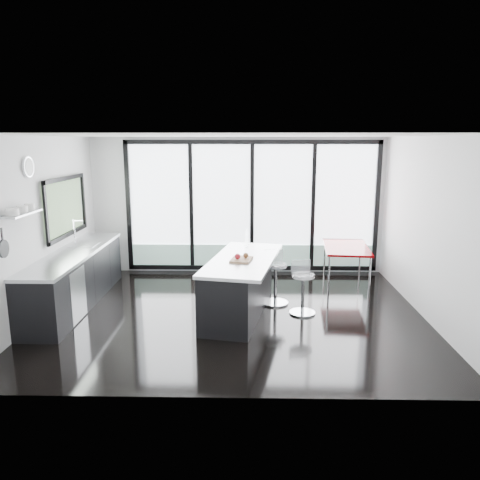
{
  "coord_description": "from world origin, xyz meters",
  "views": [
    {
      "loc": [
        0.26,
        -7.09,
        2.73
      ],
      "look_at": [
        0.1,
        0.3,
        1.15
      ],
      "focal_mm": 35.0,
      "sensor_mm": 36.0,
      "label": 1
    }
  ],
  "objects_px": {
    "island": "(239,285)",
    "bar_stool_far": "(275,284)",
    "red_table": "(345,266)",
    "bar_stool_near": "(303,294)"
  },
  "relations": [
    {
      "from": "island",
      "to": "bar_stool_far",
      "type": "distance_m",
      "value": 0.77
    },
    {
      "from": "bar_stool_near",
      "to": "red_table",
      "type": "xyz_separation_m",
      "value": [
        0.98,
        1.55,
        0.05
      ]
    },
    {
      "from": "island",
      "to": "bar_stool_far",
      "type": "xyz_separation_m",
      "value": [
        0.61,
        0.45,
        -0.11
      ]
    },
    {
      "from": "island",
      "to": "red_table",
      "type": "distance_m",
      "value": 2.53
    },
    {
      "from": "bar_stool_far",
      "to": "red_table",
      "type": "xyz_separation_m",
      "value": [
        1.39,
        1.09,
        0.03
      ]
    },
    {
      "from": "island",
      "to": "red_table",
      "type": "relative_size",
      "value": 1.68
    },
    {
      "from": "red_table",
      "to": "bar_stool_far",
      "type": "bearing_deg",
      "value": -141.88
    },
    {
      "from": "bar_stool_near",
      "to": "red_table",
      "type": "height_order",
      "value": "red_table"
    },
    {
      "from": "bar_stool_far",
      "to": "red_table",
      "type": "distance_m",
      "value": 1.77
    },
    {
      "from": "red_table",
      "to": "bar_stool_near",
      "type": "bearing_deg",
      "value": -122.33
    }
  ]
}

